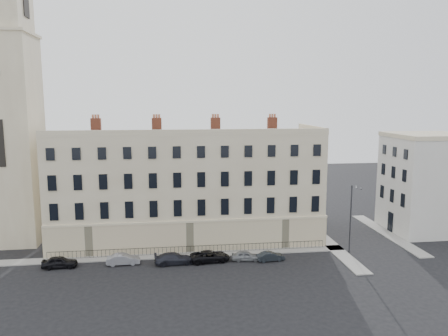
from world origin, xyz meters
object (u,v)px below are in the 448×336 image
Objects in this scene: car_a at (60,262)px; car_b at (123,259)px; car_c at (174,259)px; streetlamp at (351,216)px; car_d at (210,256)px; car_f at (270,256)px; car_e at (246,256)px.

car_a is 1.02× the size of car_b.
car_c reaches higher than car_b.
car_c is 22.88m from streetlamp.
car_c is at bearing 87.04° from car_d.
streetlamp reaches higher than car_c.
car_a is 7.26m from car_b.
car_a is 0.86× the size of car_c.
car_d is 7.35m from car_f.
car_a is at bearing 81.07° from car_f.
car_a reaches higher than car_c.
car_a is at bearing 88.26° from car_b.
car_d is 18.61m from streetlamp.
car_d is at bearing -90.49° from car_c.
car_b is 1.12× the size of car_e.
car_d reaches higher than car_b.
car_c is at bearing 81.08° from car_f.
car_a is 24.95m from car_f.
streetlamp is (28.45, 0.42, 4.23)m from car_b.
car_c is (5.99, -0.62, 0.03)m from car_b.
car_b is 0.82× the size of car_d.
car_e is at bearing 74.08° from car_f.
car_b is at bearing 79.88° from car_f.
car_a is 0.83× the size of car_d.
car_c is 0.97× the size of car_d.
car_f is (17.66, -1.11, -0.08)m from car_b.
car_b is 6.02m from car_c.
car_b is 14.71m from car_e.
car_f is at bearing -93.61° from car_e.
car_c is (13.25, -0.56, -0.00)m from car_a.
car_d is at bearing -92.71° from car_a.
car_a is 1.14× the size of car_e.
car_e is at bearing -94.63° from car_b.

